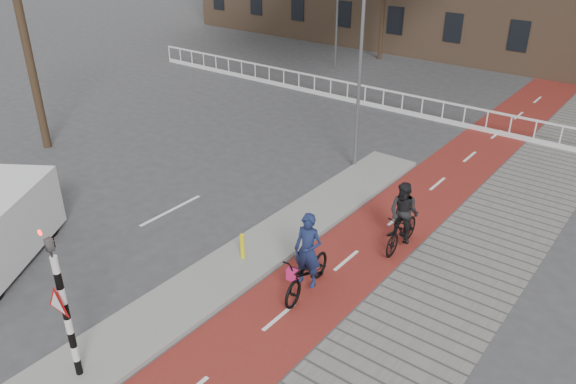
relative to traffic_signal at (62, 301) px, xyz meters
The scene contains 12 objects.
ground 2.90m from the traffic_signal, 73.47° to the left, with size 120.00×120.00×0.00m, color #38383A.
bike_lane 12.36m from the traffic_signal, 80.09° to the left, with size 2.50×60.00×0.01m, color maroon.
sidewalk 13.13m from the traffic_signal, 67.82° to the left, with size 3.00×60.00×0.01m, color slate.
curb_island 6.32m from the traffic_signal, 90.95° to the left, with size 1.80×16.00×0.12m, color gray.
traffic_signal is the anchor object (origin of this frame).
bollard 5.48m from the traffic_signal, 91.58° to the left, with size 0.12×0.12×0.74m, color yellow.
cyclist_near 5.76m from the traffic_signal, 68.62° to the left, with size 1.04×2.24×2.22m.
cyclist_far 9.09m from the traffic_signal, 70.77° to the left, with size 0.89×1.91×2.02m.
railing 19.60m from the traffic_signal, 103.02° to the left, with size 28.00×0.10×0.99m.
tree_left 13.81m from the traffic_signal, 150.92° to the left, with size 0.31×0.31×8.61m, color black.
streetlight_near 12.65m from the traffic_signal, 94.50° to the left, with size 0.12×0.12×7.63m, color slate.
streetlight_left 26.00m from the traffic_signal, 111.40° to the left, with size 0.12×0.12×7.10m, color slate.
Camera 1 is at (8.06, -6.21, 8.75)m, focal length 35.00 mm.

